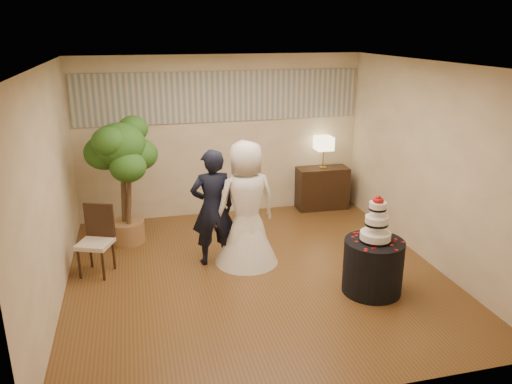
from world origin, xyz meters
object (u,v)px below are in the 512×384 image
object	(u,v)px
console	(322,188)
side_chair	(95,242)
bride	(246,203)
ficus_tree	(123,181)
groom	(212,208)
wedding_cake	(377,219)
cake_table	(373,266)
table_lamp	(323,152)

from	to	relation	value
console	side_chair	distance (m)	4.30
bride	ficus_tree	size ratio (longest dim) A/B	0.89
console	ficus_tree	distance (m)	3.65
groom	wedding_cake	distance (m)	2.25
cake_table	ficus_tree	world-z (taller)	ficus_tree
wedding_cake	ficus_tree	size ratio (longest dim) A/B	0.30
cake_table	console	bearing A→B (deg)	80.77
groom	console	distance (m)	2.96
bride	table_lamp	size ratio (longest dim) A/B	3.07
cake_table	wedding_cake	distance (m)	0.65
bride	wedding_cake	size ratio (longest dim) A/B	2.99
groom	bride	distance (m)	0.47
groom	bride	world-z (taller)	bride
wedding_cake	table_lamp	size ratio (longest dim) A/B	1.03
groom	wedding_cake	bearing A→B (deg)	140.89
cake_table	console	world-z (taller)	console
ficus_tree	cake_table	bearing A→B (deg)	-37.66
groom	cake_table	world-z (taller)	groom
bride	ficus_tree	xyz separation A→B (m)	(-1.66, 1.12, 0.11)
wedding_cake	console	xyz separation A→B (m)	(0.50, 3.08, -0.61)
bride	ficus_tree	distance (m)	2.01
ficus_tree	groom	bearing A→B (deg)	-40.56
bride	wedding_cake	xyz separation A→B (m)	(1.36, -1.22, 0.11)
cake_table	console	xyz separation A→B (m)	(0.50, 3.08, 0.04)
groom	cake_table	bearing A→B (deg)	140.89
ficus_tree	side_chair	size ratio (longest dim) A/B	2.10
bride	ficus_tree	bearing A→B (deg)	-43.36
bride	ficus_tree	world-z (taller)	ficus_tree
bride	cake_table	size ratio (longest dim) A/B	2.38
bride	cake_table	bearing A→B (deg)	128.81
side_chair	table_lamp	bearing A→B (deg)	46.41
bride	groom	bearing A→B (deg)	-20.53
wedding_cake	side_chair	world-z (taller)	wedding_cake
cake_table	table_lamp	world-z (taller)	table_lamp
cake_table	console	size ratio (longest dim) A/B	0.80
groom	wedding_cake	size ratio (longest dim) A/B	2.80
bride	side_chair	xyz separation A→B (m)	(-2.07, 0.12, -0.41)
groom	wedding_cake	world-z (taller)	groom
table_lamp	side_chair	size ratio (longest dim) A/B	0.61
bride	table_lamp	world-z (taller)	bride
wedding_cake	table_lamp	world-z (taller)	table_lamp
groom	ficus_tree	size ratio (longest dim) A/B	0.84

